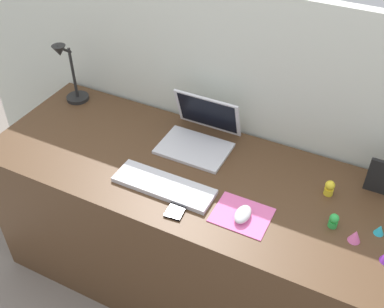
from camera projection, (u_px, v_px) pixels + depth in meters
The scene contains 14 objects.
ground_plane at pixel (198, 281), 2.35m from camera, with size 6.00×6.00×0.00m, color slate.
back_wall at pixel (234, 134), 2.17m from camera, with size 3.05×0.05×1.38m, color beige.
desk at pixel (199, 233), 2.12m from camera, with size 1.85×0.67×0.74m, color #4C331E.
laptop at pixel (200, 132), 2.00m from camera, with size 0.30×0.28×0.21m.
keyboard at pixel (164, 186), 1.81m from camera, with size 0.41×0.13×0.02m, color silver.
mousepad at pixel (242, 215), 1.70m from camera, with size 0.21×0.17×0.00m, color pink.
mouse at pixel (243, 214), 1.68m from camera, with size 0.06×0.10×0.03m, color silver.
cell_phone at pixel (178, 207), 1.73m from camera, with size 0.06×0.13×0.01m, color black.
desk_lamp at pixel (70, 75), 2.19m from camera, with size 0.11×0.15×0.32m.
picture_frame at pixel (383, 178), 1.75m from camera, with size 0.12×0.02×0.15m, color black.
toy_figurine_pink at pixel (355, 236), 1.60m from camera, with size 0.04×0.04×0.05m, color pink.
toy_figurine_cyan at pixel (380, 229), 1.62m from camera, with size 0.04×0.04×0.04m, color #28B7CC.
toy_figurine_green at pixel (334, 221), 1.64m from camera, with size 0.03×0.03×0.06m.
toy_figurine_yellow at pixel (329, 188), 1.77m from camera, with size 0.04×0.04×0.06m.
Camera 1 is at (0.60, -1.26, 2.00)m, focal length 43.12 mm.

